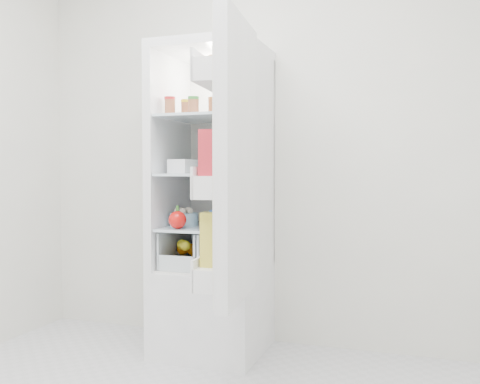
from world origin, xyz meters
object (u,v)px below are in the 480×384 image
at_px(red_cabbage, 242,213).
at_px(mushroom_bowl, 184,220).
at_px(fridge_door, 231,167).
at_px(refrigerator, 216,239).

height_order(red_cabbage, mushroom_bowl, red_cabbage).
relative_size(mushroom_bowl, fridge_door, 0.13).
xyz_separation_m(refrigerator, mushroom_bowl, (-0.16, -0.11, 0.12)).
bearing_deg(red_cabbage, fridge_door, -75.34).
relative_size(red_cabbage, fridge_door, 0.12).
relative_size(refrigerator, red_cabbage, 11.83).
relative_size(red_cabbage, mushroom_bowl, 0.93).
distance_m(red_cabbage, mushroom_bowl, 0.35).
bearing_deg(refrigerator, fridge_door, -62.46).
bearing_deg(mushroom_bowl, refrigerator, 33.72).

